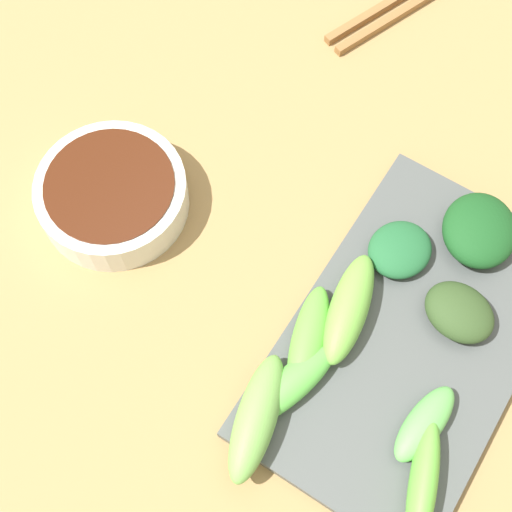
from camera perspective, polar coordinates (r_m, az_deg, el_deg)
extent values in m
cube|color=#9D7C4C|center=(0.62, 1.28, -1.98)|extent=(2.10, 2.10, 0.02)
cylinder|color=silver|center=(0.64, -11.12, 4.68)|extent=(0.13, 0.13, 0.03)
cylinder|color=#451E0E|center=(0.63, -11.21, 4.91)|extent=(0.11, 0.11, 0.03)
cube|color=#4C5050|center=(0.60, 11.85, -6.38)|extent=(0.17, 0.29, 0.01)
ellipsoid|color=#304822|center=(0.60, 15.60, -4.25)|extent=(0.06, 0.05, 0.03)
ellipsoid|color=#184B1E|center=(0.63, 17.05, 1.94)|extent=(0.08, 0.09, 0.03)
ellipsoid|color=#5EAE3E|center=(0.57, 4.12, -6.59)|extent=(0.05, 0.10, 0.02)
ellipsoid|color=#5CBA47|center=(0.56, 2.83, -9.91)|extent=(0.05, 0.09, 0.02)
ellipsoid|color=#61B656|center=(0.57, 13.03, -12.64)|extent=(0.03, 0.07, 0.02)
ellipsoid|color=#70AA4D|center=(0.55, 0.05, -12.51)|extent=(0.06, 0.10, 0.03)
ellipsoid|color=#215E32|center=(0.61, 11.17, 0.49)|extent=(0.06, 0.07, 0.02)
ellipsoid|color=#70B445|center=(0.58, 7.47, -3.76)|extent=(0.05, 0.10, 0.03)
ellipsoid|color=#63B840|center=(0.56, 12.91, -16.97)|extent=(0.05, 0.10, 0.03)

